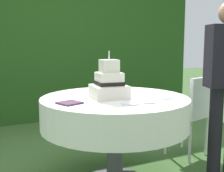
{
  "coord_description": "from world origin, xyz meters",
  "views": [
    {
      "loc": [
        -1.11,
        -2.24,
        1.23
      ],
      "look_at": [
        -0.03,
        -0.01,
        0.87
      ],
      "focal_mm": 46.81,
      "sensor_mm": 36.0,
      "label": 1
    }
  ],
  "objects_px": {
    "garden_chair": "(193,109)",
    "serving_plate_near": "(130,103)",
    "serving_plate_far": "(149,102)",
    "cake_table": "(115,112)",
    "napkin_stack": "(70,103)",
    "serving_plate_right": "(97,90)",
    "wedding_cake": "(109,84)",
    "serving_plate_left": "(164,98)"
  },
  "relations": [
    {
      "from": "garden_chair",
      "to": "serving_plate_near",
      "type": "bearing_deg",
      "value": -155.28
    },
    {
      "from": "serving_plate_near",
      "to": "serving_plate_far",
      "type": "relative_size",
      "value": 1.25
    },
    {
      "from": "cake_table",
      "to": "napkin_stack",
      "type": "distance_m",
      "value": 0.48
    },
    {
      "from": "serving_plate_far",
      "to": "serving_plate_near",
      "type": "bearing_deg",
      "value": 175.43
    },
    {
      "from": "serving_plate_right",
      "to": "garden_chair",
      "type": "relative_size",
      "value": 0.15
    },
    {
      "from": "napkin_stack",
      "to": "wedding_cake",
      "type": "bearing_deg",
      "value": 14.25
    },
    {
      "from": "wedding_cake",
      "to": "serving_plate_right",
      "type": "relative_size",
      "value": 2.99
    },
    {
      "from": "serving_plate_far",
      "to": "napkin_stack",
      "type": "bearing_deg",
      "value": 157.94
    },
    {
      "from": "serving_plate_near",
      "to": "napkin_stack",
      "type": "bearing_deg",
      "value": 152.01
    },
    {
      "from": "garden_chair",
      "to": "wedding_cake",
      "type": "bearing_deg",
      "value": -171.19
    },
    {
      "from": "serving_plate_near",
      "to": "serving_plate_right",
      "type": "bearing_deg",
      "value": 87.48
    },
    {
      "from": "serving_plate_right",
      "to": "garden_chair",
      "type": "xyz_separation_m",
      "value": [
        1.02,
        -0.25,
        -0.24
      ]
    },
    {
      "from": "serving_plate_far",
      "to": "serving_plate_left",
      "type": "distance_m",
      "value": 0.24
    },
    {
      "from": "wedding_cake",
      "to": "garden_chair",
      "type": "distance_m",
      "value": 1.15
    },
    {
      "from": "serving_plate_near",
      "to": "napkin_stack",
      "type": "xyz_separation_m",
      "value": [
        -0.41,
        0.22,
        0.0
      ]
    },
    {
      "from": "serving_plate_near",
      "to": "serving_plate_far",
      "type": "bearing_deg",
      "value": -4.57
    },
    {
      "from": "cake_table",
      "to": "serving_plate_near",
      "type": "height_order",
      "value": "serving_plate_near"
    },
    {
      "from": "serving_plate_far",
      "to": "serving_plate_right",
      "type": "bearing_deg",
      "value": 99.69
    },
    {
      "from": "cake_table",
      "to": "napkin_stack",
      "type": "relative_size",
      "value": 8.17
    },
    {
      "from": "serving_plate_left",
      "to": "serving_plate_right",
      "type": "distance_m",
      "value": 0.74
    },
    {
      "from": "serving_plate_left",
      "to": "wedding_cake",
      "type": "bearing_deg",
      "value": 149.92
    },
    {
      "from": "serving_plate_near",
      "to": "napkin_stack",
      "type": "distance_m",
      "value": 0.47
    },
    {
      "from": "cake_table",
      "to": "serving_plate_near",
      "type": "xyz_separation_m",
      "value": [
        -0.03,
        -0.33,
        0.14
      ]
    },
    {
      "from": "cake_table",
      "to": "serving_plate_right",
      "type": "bearing_deg",
      "value": 89.68
    },
    {
      "from": "serving_plate_near",
      "to": "serving_plate_left",
      "type": "relative_size",
      "value": 1.19
    },
    {
      "from": "serving_plate_left",
      "to": "garden_chair",
      "type": "xyz_separation_m",
      "value": [
        0.68,
        0.4,
        -0.24
      ]
    },
    {
      "from": "serving_plate_near",
      "to": "serving_plate_right",
      "type": "height_order",
      "value": "same"
    },
    {
      "from": "serving_plate_near",
      "to": "serving_plate_right",
      "type": "distance_m",
      "value": 0.74
    },
    {
      "from": "garden_chair",
      "to": "serving_plate_left",
      "type": "bearing_deg",
      "value": -149.47
    },
    {
      "from": "wedding_cake",
      "to": "napkin_stack",
      "type": "xyz_separation_m",
      "value": [
        -0.39,
        -0.1,
        -0.11
      ]
    },
    {
      "from": "serving_plate_near",
      "to": "serving_plate_far",
      "type": "distance_m",
      "value": 0.16
    },
    {
      "from": "serving_plate_right",
      "to": "serving_plate_left",
      "type": "bearing_deg",
      "value": -62.14
    },
    {
      "from": "serving_plate_far",
      "to": "cake_table",
      "type": "bearing_deg",
      "value": 110.97
    },
    {
      "from": "serving_plate_far",
      "to": "garden_chair",
      "type": "height_order",
      "value": "garden_chair"
    },
    {
      "from": "serving_plate_left",
      "to": "serving_plate_right",
      "type": "xyz_separation_m",
      "value": [
        -0.34,
        0.65,
        0.0
      ]
    },
    {
      "from": "serving_plate_left",
      "to": "serving_plate_right",
      "type": "relative_size",
      "value": 0.89
    },
    {
      "from": "serving_plate_near",
      "to": "serving_plate_left",
      "type": "xyz_separation_m",
      "value": [
        0.38,
        0.09,
        0.0
      ]
    },
    {
      "from": "cake_table",
      "to": "serving_plate_right",
      "type": "height_order",
      "value": "serving_plate_right"
    },
    {
      "from": "wedding_cake",
      "to": "serving_plate_far",
      "type": "distance_m",
      "value": 0.4
    },
    {
      "from": "serving_plate_near",
      "to": "garden_chair",
      "type": "height_order",
      "value": "garden_chair"
    },
    {
      "from": "garden_chair",
      "to": "napkin_stack",
      "type": "bearing_deg",
      "value": -169.74
    },
    {
      "from": "cake_table",
      "to": "wedding_cake",
      "type": "height_order",
      "value": "wedding_cake"
    }
  ]
}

